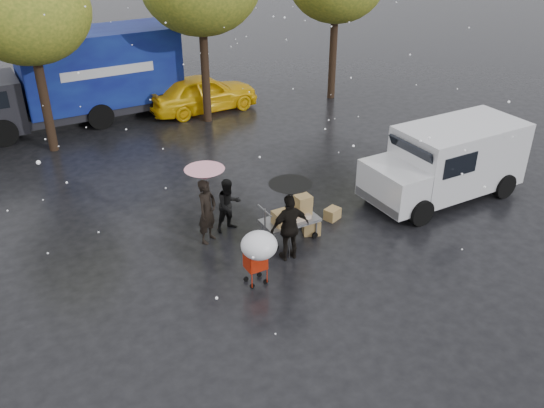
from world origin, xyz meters
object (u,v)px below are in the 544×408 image
vendor_cart (293,214)px  person_pink (207,211)px  white_van (448,161)px  person_black (290,227)px  blue_truck (80,78)px  shopping_cart (259,248)px  yellow_taxi (203,93)px

vendor_cart → person_pink: bearing=154.3°
person_pink → vendor_cart: bearing=-59.4°
vendor_cart → white_van: size_ratio=0.31×
person_pink → person_black: bearing=-84.2°
person_pink → white_van: (7.26, -1.16, 0.27)m
blue_truck → shopping_cart: bearing=-86.4°
vendor_cart → blue_truck: size_ratio=0.18×
person_black → yellow_taxi: person_black is taller
person_black → vendor_cart: 0.98m
yellow_taxi → person_pink: bearing=156.4°
person_pink → person_black: size_ratio=0.99×
person_pink → yellow_taxi: bearing=33.5°
person_black → blue_truck: (-2.06, 12.46, 0.87)m
person_pink → yellow_taxi: size_ratio=0.39×
person_pink → white_van: bearing=-42.8°
vendor_cart → white_van: 5.28m
person_pink → yellow_taxi: (3.98, 9.49, -0.11)m
person_black → white_van: bearing=-170.6°
shopping_cart → white_van: bearing=10.1°
shopping_cart → yellow_taxi: (3.77, 11.90, -0.28)m
vendor_cart → shopping_cart: shopping_cart is taller
blue_truck → vendor_cart: bearing=-77.3°
vendor_cart → yellow_taxi: size_ratio=0.33×
person_pink → blue_truck: (-0.62, 10.71, 0.87)m
shopping_cart → yellow_taxi: bearing=72.4°
shopping_cart → white_van: (7.05, 1.26, 0.10)m
vendor_cart → blue_truck: (-2.63, 11.67, 1.03)m
person_pink → shopping_cart: bearing=-118.7°
blue_truck → white_van: bearing=-56.4°
person_pink → blue_truck: size_ratio=0.21×
person_black → blue_truck: blue_truck is taller
white_van → blue_truck: 14.25m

